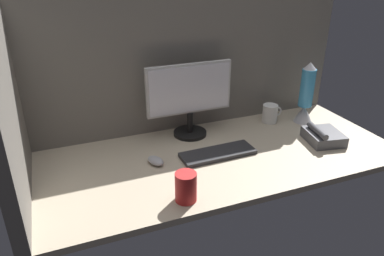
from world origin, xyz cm
name	(u,v)px	position (x,y,z in cm)	size (l,w,h in cm)	color
ground_plane	(216,156)	(0.00, 0.00, -1.50)	(180.00, 80.00, 3.00)	tan
cubicle_wall_back	(188,61)	(0.00, 37.50, 37.21)	(180.00, 5.00, 74.41)	slate
cubicle_wall_side	(6,108)	(-87.50, 0.00, 37.21)	(5.00, 80.00, 74.41)	slate
monitor	(189,96)	(-4.22, 25.13, 22.20)	(46.53, 18.00, 39.41)	black
keyboard	(217,153)	(-0.26, -2.05, 1.00)	(37.00, 13.00, 2.00)	#262628
mouse	(156,161)	(-30.68, 1.24, 1.70)	(5.60, 9.60, 3.40)	#99999E
mug_red_plastic	(186,187)	(-27.47, -30.22, 6.16)	(8.69, 8.69, 12.32)	red
mug_ceramic_white	(270,113)	(45.51, 22.90, 5.35)	(12.35, 8.70, 10.66)	white
lava_lamp	(306,98)	(64.09, 16.22, 14.97)	(10.90, 10.90, 35.68)	#A5A5AD
desk_phone	(323,136)	(57.36, -9.25, 3.19)	(20.32, 21.90, 8.80)	#4C4C51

